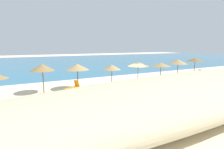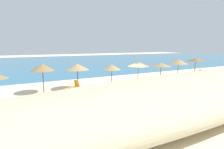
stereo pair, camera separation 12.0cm
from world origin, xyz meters
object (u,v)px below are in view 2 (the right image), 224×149
at_px(beach_umbrella_1, 42,67).
at_px(cooler_box, 59,97).
at_px(beach_umbrella_7, 196,60).
at_px(beach_ball, 168,83).
at_px(beach_umbrella_4, 138,64).
at_px(lounge_chair_1, 73,87).
at_px(lounge_chair_0, 199,74).
at_px(beach_umbrella_3, 112,67).
at_px(beach_umbrella_5, 161,65).
at_px(beach_umbrella_6, 178,62).
at_px(beach_umbrella_2, 77,67).

relative_size(beach_umbrella_1, cooler_box, 5.28).
xyz_separation_m(beach_umbrella_7, beach_ball, (-8.19, -2.70, -2.39)).
xyz_separation_m(beach_umbrella_4, lounge_chair_1, (-8.14, 0.14, -1.99)).
bearing_deg(lounge_chair_0, beach_umbrella_7, -16.84).
distance_m(beach_umbrella_3, beach_umbrella_5, 7.47).
height_order(lounge_chair_1, cooler_box, lounge_chair_1).
distance_m(beach_umbrella_4, beach_umbrella_6, 7.29).
xyz_separation_m(beach_umbrella_4, beach_ball, (2.87, -2.25, -2.27)).
bearing_deg(beach_umbrella_1, lounge_chair_0, -2.60).
bearing_deg(beach_umbrella_7, beach_ball, -161.77).
relative_size(beach_umbrella_2, beach_umbrella_6, 1.01).
relative_size(beach_umbrella_1, beach_umbrella_3, 1.14).
relative_size(beach_umbrella_3, lounge_chair_1, 1.47).
xyz_separation_m(lounge_chair_0, lounge_chair_1, (-19.06, 0.61, -0.02)).
xyz_separation_m(beach_umbrella_3, lounge_chair_1, (-4.44, 0.18, -1.83)).
relative_size(beach_umbrella_2, beach_umbrella_5, 1.08).
relative_size(lounge_chair_0, lounge_chair_1, 0.92).
xyz_separation_m(beach_umbrella_2, cooler_box, (-2.48, -2.72, -2.28)).
xyz_separation_m(beach_umbrella_1, beach_umbrella_2, (3.48, 0.04, -0.15)).
height_order(beach_umbrella_2, cooler_box, beach_umbrella_2).
bearing_deg(beach_umbrella_1, beach_umbrella_6, -0.60).
bearing_deg(beach_umbrella_4, beach_umbrella_5, 1.12).
relative_size(beach_umbrella_1, beach_ball, 9.51).
bearing_deg(beach_umbrella_2, beach_umbrella_5, -2.55).
xyz_separation_m(beach_umbrella_5, cooler_box, (-13.75, -2.22, -2.02)).
distance_m(beach_umbrella_5, lounge_chair_0, 7.37).
bearing_deg(beach_umbrella_3, cooler_box, -161.53).
relative_size(beach_umbrella_1, beach_umbrella_6, 1.07).
relative_size(beach_umbrella_4, beach_ball, 8.68).
xyz_separation_m(beach_umbrella_1, beach_umbrella_6, (18.26, -0.19, -0.19)).
distance_m(lounge_chair_0, lounge_chair_1, 19.06).
bearing_deg(lounge_chair_1, lounge_chair_0, -121.05).
bearing_deg(beach_umbrella_6, beach_umbrella_5, -175.70).
bearing_deg(lounge_chair_0, beach_umbrella_1, 78.91).
relative_size(beach_umbrella_3, lounge_chair_0, 1.60).
bearing_deg(beach_umbrella_1, beach_umbrella_2, 0.74).
height_order(beach_umbrella_1, beach_umbrella_5, beach_umbrella_1).
distance_m(beach_umbrella_5, beach_umbrella_6, 3.52).
relative_size(beach_ball, cooler_box, 0.56).
bearing_deg(beach_umbrella_6, beach_ball, -149.59).
distance_m(beach_umbrella_2, beach_umbrella_5, 11.28).
bearing_deg(beach_umbrella_2, beach_ball, -15.25).
bearing_deg(lounge_chair_0, beach_umbrella_2, 78.28).
distance_m(beach_umbrella_3, beach_umbrella_4, 3.70).
xyz_separation_m(beach_umbrella_2, beach_umbrella_4, (7.50, -0.57, -0.02)).
bearing_deg(cooler_box, beach_umbrella_5, 9.16).
relative_size(beach_umbrella_3, beach_ball, 8.32).
height_order(beach_umbrella_5, beach_ball, beach_umbrella_5).
distance_m(beach_umbrella_3, cooler_box, 6.95).
bearing_deg(beach_umbrella_3, beach_umbrella_7, 1.90).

